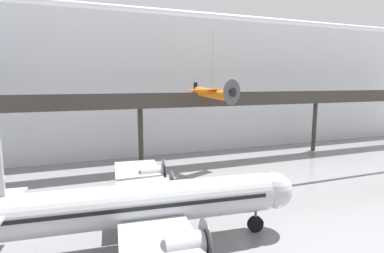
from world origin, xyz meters
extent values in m
cube|color=silver|center=(0.00, 38.22, 11.19)|extent=(140.00, 3.00, 22.37)
cube|color=#38332D|center=(0.00, 29.53, 8.97)|extent=(110.00, 3.20, 0.90)
cube|color=#38332D|center=(0.00, 27.99, 9.97)|extent=(110.00, 0.12, 1.10)
cylinder|color=#38332D|center=(0.00, 30.49, 4.26)|extent=(0.70, 0.70, 8.52)
cylinder|color=#38332D|center=(30.25, 30.49, 4.26)|extent=(0.70, 0.70, 8.52)
cylinder|color=silver|center=(0.00, 20.10, 18.92)|extent=(120.00, 0.60, 0.60)
cylinder|color=#B7BABF|center=(-3.94, 9.99, 3.34)|extent=(19.80, 4.74, 2.96)
sphere|color=#B7BABF|center=(6.68, 9.01, 3.34)|extent=(2.90, 2.90, 2.90)
cube|color=black|center=(-3.94, 9.99, 3.64)|extent=(18.45, 4.68, 0.27)
cube|color=#B7BABF|center=(-2.55, 17.65, 2.68)|extent=(5.69, 12.91, 0.28)
cylinder|color=#B7BABF|center=(-1.44, 14.77, 2.73)|extent=(2.40, 1.62, 1.42)
cylinder|color=#4C4C51|center=(-0.19, 14.66, 2.73)|extent=(0.31, 2.69, 2.70)
cylinder|color=#B7BABF|center=(-1.05, 19.02, 2.73)|extent=(2.40, 1.62, 1.42)
cylinder|color=#4C4C51|center=(0.20, 18.90, 2.73)|extent=(0.31, 2.69, 2.70)
cylinder|color=#B7BABF|center=(-2.35, 4.83, 2.73)|extent=(2.40, 1.62, 1.42)
cylinder|color=#4C4C51|center=(-1.11, 4.72, 2.73)|extent=(0.31, 2.69, 2.70)
cylinder|color=#4C4C51|center=(5.14, 9.15, 1.26)|extent=(0.20, 0.20, 1.21)
cylinder|color=black|center=(5.14, 9.15, 0.65)|extent=(1.33, 0.50, 1.30)
cylinder|color=#4C4C51|center=(-3.50, 12.33, 1.26)|extent=(0.20, 0.20, 1.21)
cylinder|color=black|center=(-3.50, 12.33, 0.65)|extent=(1.33, 0.50, 1.30)
cylinder|color=#4C4C51|center=(-3.93, 7.61, 1.26)|extent=(0.20, 0.20, 1.21)
cylinder|color=orange|center=(8.82, 26.01, 10.38)|extent=(3.42, 6.06, 1.75)
cone|color=black|center=(9.99, 23.12, 10.66)|extent=(1.40, 1.33, 1.11)
cylinder|color=#4C4C51|center=(10.07, 22.92, 10.68)|extent=(2.99, 1.24, 3.21)
cone|color=orange|center=(7.72, 28.70, 10.13)|extent=(1.61, 1.95, 1.19)
cube|color=orange|center=(8.95, 25.68, 10.97)|extent=(8.89, 4.73, 0.10)
cube|color=black|center=(7.59, 29.04, 11.13)|extent=(0.33, 0.70, 1.48)
cube|color=black|center=(7.59, 29.04, 10.38)|extent=(3.25, 1.88, 0.06)
cylinder|color=slate|center=(8.82, 26.01, 14.75)|extent=(0.04, 0.04, 7.49)
camera|label=1|loc=(-7.47, -10.26, 11.97)|focal=28.00mm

